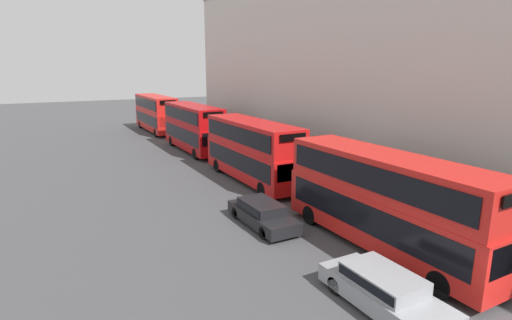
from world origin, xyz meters
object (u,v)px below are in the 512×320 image
(bus_third_in_queue, at_px, (193,126))
(car_hatchback, at_px, (262,213))
(bus_trailing, at_px, (156,112))
(bus_leading, at_px, (385,198))
(car_dark_sedan, at_px, (384,289))
(bus_second_in_queue, at_px, (252,148))

(bus_third_in_queue, relative_size, car_hatchback, 2.18)
(bus_trailing, bearing_deg, bus_leading, -90.00)
(bus_third_in_queue, distance_m, bus_trailing, 13.66)
(bus_leading, distance_m, car_dark_sedan, 5.07)
(bus_leading, distance_m, car_hatchback, 6.23)
(bus_leading, bearing_deg, car_dark_sedan, -135.26)
(bus_second_in_queue, height_order, car_hatchback, bus_second_in_queue)
(car_hatchback, bearing_deg, car_dark_sedan, -90.00)
(bus_trailing, bearing_deg, bus_second_in_queue, -90.00)
(bus_leading, distance_m, bus_third_in_queue, 24.41)
(bus_trailing, xyz_separation_m, car_hatchback, (-3.40, -33.14, -1.79))
(bus_leading, relative_size, car_hatchback, 2.31)
(car_dark_sedan, relative_size, car_hatchback, 1.01)
(bus_third_in_queue, height_order, car_hatchback, bus_third_in_queue)
(bus_second_in_queue, distance_m, bus_trailing, 25.68)
(bus_third_in_queue, bearing_deg, bus_leading, -90.00)
(bus_third_in_queue, bearing_deg, bus_trailing, 90.00)
(bus_leading, height_order, bus_second_in_queue, bus_second_in_queue)
(car_hatchback, bearing_deg, bus_leading, -55.39)
(bus_second_in_queue, distance_m, car_dark_sedan, 16.21)
(bus_trailing, distance_m, car_hatchback, 33.37)
(bus_third_in_queue, height_order, bus_trailing, bus_trailing)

